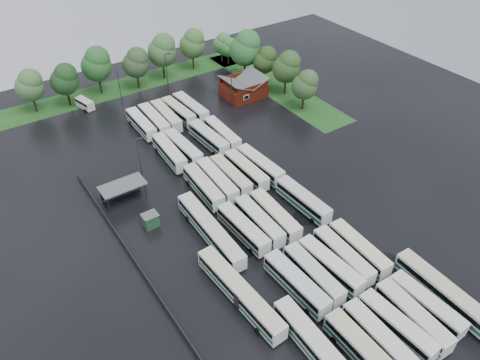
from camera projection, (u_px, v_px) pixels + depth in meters
ground at (270, 231)px, 80.13m from camera, size 160.00×160.00×0.00m
brick_building at (244, 89)px, 117.45m from camera, size 10.07×8.60×5.39m
wash_shed at (122, 186)px, 85.02m from camera, size 8.20×4.20×3.58m
utility_hut at (151, 220)px, 80.35m from camera, size 2.70×2.20×2.62m
grass_strip_north at (128, 85)px, 123.22m from camera, size 80.00×10.00×0.01m
grass_strip_east at (275, 86)px, 123.04m from camera, size 10.00×50.00×0.01m
west_fence at (130, 254)px, 75.15m from camera, size 0.10×50.00×1.20m
bus_r0c0 at (364, 351)px, 60.09m from camera, size 2.69×12.37×3.44m
bus_r0c1 at (379, 338)px, 61.67m from camera, size 2.93×11.95×3.30m
bus_r0c2 at (397, 326)px, 63.20m from camera, size 3.04×11.87×3.28m
bus_r0c3 at (413, 317)px, 64.30m from camera, size 3.19×12.26×3.38m
bus_r0c4 at (426, 305)px, 65.92m from camera, size 2.76×11.74×3.25m
bus_r1c0 at (296, 283)px, 68.83m from camera, size 2.98×12.34×3.42m
bus_r1c1 at (313, 274)px, 70.29m from camera, size 2.77×11.85×3.28m
bus_r1c2 at (330, 266)px, 71.58m from camera, size 3.15×12.14×3.35m
bus_r1c3 at (343, 256)px, 73.17m from camera, size 3.03×12.05×3.33m
bus_r1c4 at (359, 249)px, 74.43m from camera, size 3.01×12.02×3.32m
bus_r2c0 at (243, 229)px, 78.01m from camera, size 2.89×12.02×3.33m
bus_r2c1 at (259, 221)px, 79.40m from camera, size 2.90×12.09×3.35m
bus_r2c2 at (275, 215)px, 80.51m from camera, size 3.17×12.45×3.44m
bus_r2c4 at (303, 200)px, 83.68m from camera, size 2.97×12.26×3.39m
bus_r3c0 at (203, 186)px, 86.81m from camera, size 3.20×12.28×3.38m
bus_r3c1 at (217, 180)px, 88.16m from camera, size 3.23×12.44×3.43m
bus_r3c2 at (231, 175)px, 89.55m from camera, size 2.76×11.82×3.28m
bus_r3c3 at (246, 170)px, 90.81m from camera, size 2.59×12.01×3.34m
bus_r3c4 at (260, 165)px, 92.11m from camera, size 3.17×12.43×3.43m
bus_r4c0 at (169, 152)px, 95.61m from camera, size 3.18×12.20×3.36m
bus_r4c1 at (183, 148)px, 96.87m from camera, size 2.89×12.24×3.39m
bus_r4c3 at (208, 138)px, 99.79m from camera, size 3.08×12.40×3.43m
bus_r4c4 at (222, 134)px, 101.12m from camera, size 2.94×12.06×3.33m
bus_r5c0 at (141, 124)px, 104.54m from camera, size 2.68×11.74×3.26m
bus_r5c1 at (154, 120)px, 105.67m from camera, size 3.01×12.37×3.42m
bus_r5c2 at (166, 116)px, 107.11m from camera, size 3.11×12.24×3.38m
bus_r5c3 at (178, 111)px, 108.86m from camera, size 3.08×11.86×3.27m
bus_r5c4 at (191, 107)px, 110.14m from camera, size 3.03×12.43×3.44m
artic_bus_west_a at (323, 355)px, 59.75m from camera, size 3.09×18.29×3.38m
artic_bus_west_b at (210, 230)px, 77.60m from camera, size 3.11×18.57×3.43m
artic_bus_west_c at (240, 292)px, 67.50m from camera, size 3.38×18.40×3.40m
artic_bus_east at (450, 297)px, 66.83m from camera, size 3.02×18.32×3.39m
minibus at (85, 103)px, 112.89m from camera, size 3.25×5.73×2.36m
tree_north_0 at (30, 85)px, 108.20m from camera, size 6.56×6.56×10.86m
tree_north_1 at (65, 79)px, 110.50m from camera, size 6.59×6.59×10.92m
tree_north_2 at (97, 64)px, 115.03m from camera, size 7.49×7.49×12.40m
tree_north_3 at (136, 62)px, 117.72m from camera, size 6.66×6.66×11.03m
tree_north_4 at (162, 50)px, 121.75m from camera, size 7.49×7.49×12.40m
tree_north_5 at (193, 43)px, 126.84m from camera, size 6.94×6.94×11.49m
tree_north_6 at (222, 43)px, 132.08m from camera, size 5.06×5.06×8.38m
tree_east_0 at (306, 84)px, 109.39m from camera, size 6.11×6.11×10.12m
tree_east_1 at (287, 67)px, 115.16m from camera, size 6.90×6.90×11.43m
tree_east_2 at (265, 60)px, 120.64m from camera, size 6.05×6.05×10.02m
tree_east_3 at (246, 48)px, 121.42m from camera, size 8.05×8.05×13.34m
tree_east_4 at (229, 47)px, 131.08m from camera, size 4.58×4.58×7.58m
lamp_post_ne at (232, 86)px, 110.61m from camera, size 1.52×0.30×9.84m
lamp_post_nw at (140, 158)px, 86.96m from camera, size 1.57×0.31×10.19m
lamp_post_back_w at (120, 84)px, 111.23m from camera, size 1.51×0.29×9.81m
lamp_post_back_e at (167, 71)px, 115.98m from camera, size 1.64×0.32×10.64m
puddle_0 at (335, 335)px, 64.18m from camera, size 5.80×5.80×0.01m
puddle_1 at (408, 293)px, 69.79m from camera, size 3.34×3.34×0.01m
puddle_2 at (242, 243)px, 77.82m from camera, size 6.80×6.80×0.01m
puddle_3 at (304, 217)px, 82.85m from camera, size 4.11×4.11×0.01m
puddle_4 at (389, 261)px, 74.78m from camera, size 3.53×3.53×0.01m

